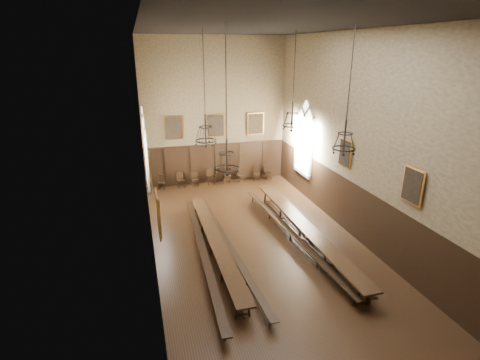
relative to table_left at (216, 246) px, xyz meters
name	(u,v)px	position (x,y,z in m)	size (l,w,h in m)	color
floor	(260,248)	(1.98, -0.04, -0.37)	(9.00, 18.00, 0.02)	black
ceiling	(265,26)	(1.98, -0.04, 8.65)	(9.00, 18.00, 0.02)	black
wall_back	(215,113)	(1.98, 8.97, 4.14)	(9.00, 0.02, 9.00)	#8D7A57
wall_front	(425,269)	(1.98, -9.05, 4.14)	(9.00, 0.02, 9.00)	#8D7A57
wall_left	(146,156)	(-2.53, -0.04, 4.14)	(0.02, 18.00, 9.00)	#8D7A57
wall_right	(362,141)	(6.49, -0.04, 4.14)	(0.02, 18.00, 9.00)	#8D7A57
wainscot_panelling	(261,222)	(1.98, -0.04, 0.89)	(9.00, 18.00, 2.50)	black
table_left	(216,246)	(0.00, 0.00, 0.00)	(0.69, 9.26, 0.72)	black
table_right	(304,233)	(4.06, -0.03, 0.04)	(0.77, 10.28, 0.80)	black
bench_left_outer	(203,252)	(-0.60, -0.21, -0.06)	(0.75, 10.41, 0.47)	black
bench_left_inner	(229,249)	(0.53, -0.26, -0.08)	(0.69, 9.80, 0.44)	black
bench_right_inner	(290,235)	(3.49, 0.20, -0.06)	(0.90, 10.43, 0.47)	black
bench_right_outer	(314,235)	(4.55, -0.08, -0.08)	(0.83, 9.82, 0.44)	black
chair_0	(162,185)	(-1.59, 8.51, -0.09)	(0.48, 0.48, 0.89)	black
chair_1	(181,183)	(-0.41, 8.47, -0.07)	(0.52, 0.52, 0.98)	black
chair_2	(195,182)	(0.48, 8.47, -0.08)	(0.45, 0.45, 0.94)	black
chair_3	(210,180)	(1.47, 8.52, -0.07)	(0.48, 0.48, 0.97)	black
chair_4	(227,178)	(2.59, 8.54, -0.06)	(0.55, 0.56, 0.99)	black
chair_5	(241,177)	(3.51, 8.56, -0.10)	(0.45, 0.45, 0.87)	black
chair_6	(257,176)	(4.59, 8.49, -0.07)	(0.53, 0.53, 0.96)	black
chair_7	(268,175)	(5.36, 8.50, -0.08)	(0.43, 0.43, 0.93)	black
chandelier_back_left	(206,134)	(0.13, 2.22, 4.33)	(0.94, 0.94, 4.76)	black
chandelier_back_right	(292,120)	(4.24, 2.34, 4.75)	(0.90, 0.90, 4.32)	black
chandelier_front_left	(227,159)	(0.02, -2.12, 4.41)	(0.82, 0.82, 4.69)	black
chandelier_front_right	(344,141)	(4.23, -2.34, 4.82)	(0.83, 0.83, 4.25)	black
portrait_back_0	(174,128)	(-0.62, 8.84, 3.34)	(1.10, 0.12, 1.40)	orange
portrait_back_1	(216,126)	(1.98, 8.84, 3.34)	(1.10, 0.12, 1.40)	orange
portrait_back_2	(256,124)	(4.58, 8.84, 3.34)	(1.10, 0.12, 1.40)	orange
portrait_left_0	(150,169)	(-2.40, 0.96, 3.34)	(0.12, 1.00, 1.30)	orange
portrait_left_1	(158,214)	(-2.40, -3.54, 3.34)	(0.12, 1.00, 1.30)	orange
portrait_right_0	(345,153)	(6.36, 0.96, 3.34)	(0.12, 1.00, 1.30)	orange
portrait_right_1	(413,186)	(6.36, -3.54, 3.34)	(0.12, 1.00, 1.30)	orange
window_right	(304,138)	(6.41, 5.46, 3.04)	(0.20, 2.20, 4.60)	white
window_left	(145,149)	(-2.45, 5.46, 3.04)	(0.20, 2.20, 4.60)	white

